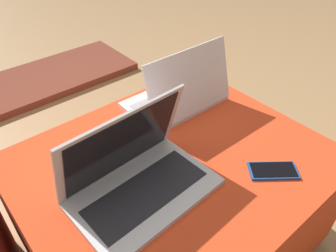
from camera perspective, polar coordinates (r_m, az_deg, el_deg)
ground_plane at (r=1.31m, az=0.84°, el=-19.53°), size 14.00×14.00×0.00m
ottoman at (r=1.13m, az=0.94°, el=-13.62°), size 0.88×0.74×0.44m
laptop_near at (r=0.86m, az=-5.39°, el=-8.68°), size 0.38×0.25×0.24m
laptop_far at (r=1.16m, az=1.96°, el=5.43°), size 0.34×0.23×0.23m
cell_phone at (r=0.98m, az=17.83°, el=-7.40°), size 0.15×0.14×0.01m
fireplace_hearth at (r=2.29m, az=-23.53°, el=6.46°), size 1.40×0.50×0.04m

